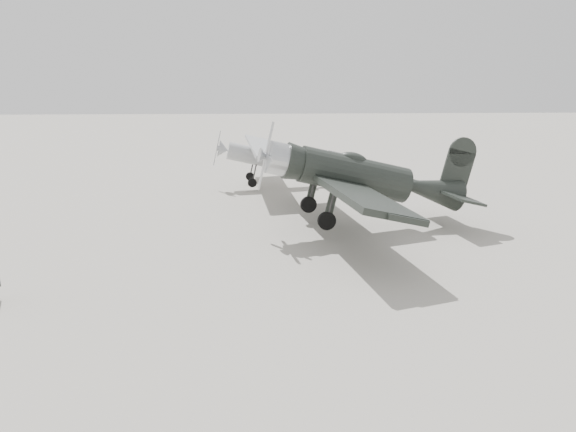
# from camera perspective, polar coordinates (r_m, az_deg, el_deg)

# --- Properties ---
(ground) EXTENTS (160.00, 160.00, 0.00)m
(ground) POSITION_cam_1_polar(r_m,az_deg,el_deg) (21.63, -4.38, -4.21)
(ground) COLOR gray
(ground) RESTS_ON ground
(lowwing_monoplane) EXTENTS (9.96, 13.87, 4.45)m
(lowwing_monoplane) POSITION_cam_1_polar(r_m,az_deg,el_deg) (25.21, 7.68, 3.89)
(lowwing_monoplane) COLOR black
(lowwing_monoplane) RESTS_ON ground
(highwing_monoplane) EXTENTS (7.67, 10.81, 3.06)m
(highwing_monoplane) POSITION_cam_1_polar(r_m,az_deg,el_deg) (34.72, -1.48, 6.10)
(highwing_monoplane) COLOR #B0B2B6
(highwing_monoplane) RESTS_ON ground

